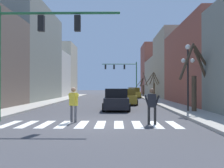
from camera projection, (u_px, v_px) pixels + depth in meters
ground_plane at (92, 124)px, 12.99m from camera, size 240.00×240.00×0.00m
sidewalk_right at (221, 123)px, 12.88m from camera, size 2.31×90.00×0.15m
building_row_left at (26, 63)px, 34.18m from camera, size 6.00×51.59×12.08m
building_row_right at (178, 69)px, 39.94m from camera, size 6.00×61.97×12.02m
crosswalk_stripes at (91, 124)px, 12.81m from camera, size 8.55×2.60×0.01m
traffic_signal_near at (34, 38)px, 13.86m from camera, size 6.52×0.28×6.15m
traffic_signal_far at (124, 71)px, 49.47m from camera, size 6.60×0.28×6.51m
street_lamp_right_corner at (188, 64)px, 18.39m from camera, size 0.95×0.36×4.67m
car_parked_right_near at (132, 92)px, 49.04m from camera, size 1.96×4.76×1.71m
car_driving_away_lane at (134, 93)px, 42.46m from camera, size 2.16×4.49×1.70m
car_at_intersection at (126, 97)px, 26.88m from camera, size 2.16×4.17×1.62m
car_parked_left_far at (116, 100)px, 20.60m from camera, size 2.08×4.41×1.70m
pedestrian_on_right_sidewalk at (152, 103)px, 12.79m from camera, size 0.76×0.30×1.77m
pedestrian_on_left_sidewalk at (73, 102)px, 13.65m from camera, size 0.67×0.55×1.81m
street_tree_right_far at (143, 86)px, 46.44m from camera, size 1.89×0.87×4.26m
street_tree_right_mid at (154, 85)px, 39.05m from camera, size 1.91×1.94×3.90m
street_tree_left_mid at (196, 77)px, 18.23m from camera, size 3.12×2.02×4.75m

